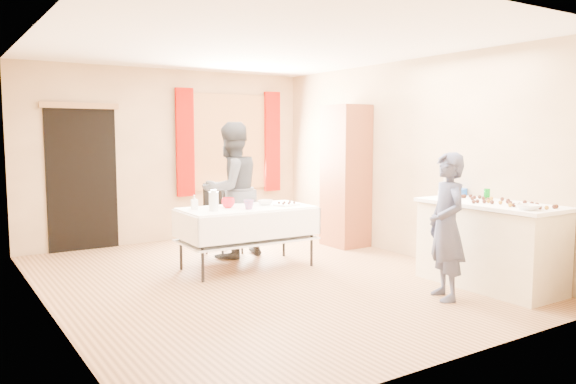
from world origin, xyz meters
TOP-DOWN VIEW (x-y plane):
  - floor at (0.00, 0.00)m, footprint 4.50×5.50m
  - ceiling at (0.00, 0.00)m, footprint 4.50×5.50m
  - wall_back at (0.00, 2.76)m, footprint 4.50×0.02m
  - wall_front at (0.00, -2.76)m, footprint 4.50×0.02m
  - wall_left at (-2.26, 0.00)m, footprint 0.02×5.50m
  - wall_right at (2.26, 0.00)m, footprint 0.02×5.50m
  - window_frame at (1.00, 2.72)m, footprint 1.32×0.06m
  - window_pane at (1.00, 2.71)m, footprint 1.20×0.02m
  - curtain_left at (0.22, 2.67)m, footprint 0.28×0.06m
  - curtain_right at (1.78, 2.67)m, footprint 0.28×0.06m
  - doorway at (-1.30, 2.73)m, footprint 0.95×0.04m
  - door_lintel at (-1.30, 2.70)m, footprint 1.05×0.06m
  - cabinet at (1.99, 0.96)m, footprint 0.50×0.60m
  - counter at (1.89, -1.61)m, footprint 0.73×1.54m
  - party_table at (0.11, 0.53)m, footprint 1.63×0.86m
  - chair at (0.23, 1.42)m, footprint 0.48×0.48m
  - girl at (1.14, -1.67)m, footprint 0.79×0.74m
  - woman at (0.24, 1.18)m, footprint 1.13×1.02m
  - soda_can at (2.07, -1.42)m, footprint 0.09×0.09m
  - mixing_bowl at (1.69, -2.18)m, footprint 0.32×0.32m
  - foam_block at (1.85, -1.03)m, footprint 0.17×0.13m
  - blue_basket at (2.11, -0.96)m, footprint 0.36×0.30m
  - pitcher at (-0.37, 0.44)m, footprint 0.11×0.11m
  - cup_red at (-0.11, 0.59)m, footprint 0.25×0.25m
  - cup_rainbow at (0.04, 0.35)m, footprint 0.17×0.17m
  - small_bowl at (0.41, 0.59)m, footprint 0.23×0.23m
  - pastry_tray at (0.60, 0.39)m, footprint 0.32×0.26m
  - bottle at (-0.49, 0.71)m, footprint 0.11×0.11m
  - cake_balls at (1.91, -1.75)m, footprint 0.49×1.15m

SIDE VIEW (x-z plane):
  - floor at x=0.00m, z-range -0.02..0.00m
  - chair at x=0.23m, z-range -0.20..0.77m
  - party_table at x=0.11m, z-range 0.07..0.82m
  - counter at x=1.89m, z-range 0.00..0.91m
  - girl at x=1.14m, z-range 0.00..1.46m
  - pastry_tray at x=0.60m, z-range 0.75..0.77m
  - small_bowl at x=0.41m, z-range 0.75..0.81m
  - cup_rainbow at x=0.04m, z-range 0.75..0.86m
  - cup_red at x=-0.11m, z-range 0.75..0.87m
  - bottle at x=-0.49m, z-range 0.75..0.92m
  - pitcher at x=-0.37m, z-range 0.75..0.97m
  - woman at x=0.24m, z-range 0.00..1.79m
  - cake_balls at x=1.91m, z-range 0.91..0.95m
  - mixing_bowl at x=1.69m, z-range 0.91..0.96m
  - foam_block at x=1.85m, z-range 0.91..0.99m
  - blue_basket at x=2.11m, z-range 0.91..0.99m
  - soda_can at x=2.07m, z-range 0.91..1.03m
  - doorway at x=-1.30m, z-range 0.00..2.00m
  - cabinet at x=1.99m, z-range 0.00..2.04m
  - wall_back at x=0.00m, z-range 0.00..2.60m
  - wall_front at x=0.00m, z-range 0.00..2.60m
  - wall_left at x=-2.26m, z-range 0.00..2.60m
  - wall_right at x=2.26m, z-range 0.00..2.60m
  - window_frame at x=1.00m, z-range 0.74..2.26m
  - window_pane at x=1.00m, z-range 0.80..2.20m
  - curtain_left at x=0.22m, z-range 0.67..2.33m
  - curtain_right at x=1.78m, z-range 0.67..2.33m
  - door_lintel at x=-1.30m, z-range 1.98..2.06m
  - ceiling at x=0.00m, z-range 2.60..2.62m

